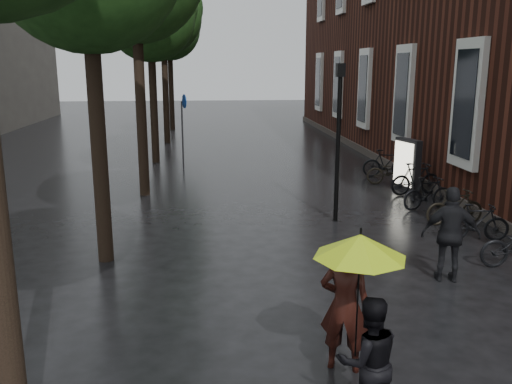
{
  "coord_description": "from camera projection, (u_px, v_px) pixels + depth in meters",
  "views": [
    {
      "loc": [
        -1.94,
        -4.21,
        4.08
      ],
      "look_at": [
        -0.85,
        7.26,
        1.36
      ],
      "focal_mm": 38.0,
      "sensor_mm": 36.0,
      "label": 1
    }
  ],
  "objects": [
    {
      "name": "parked_bicycles",
      "position": [
        441.0,
        197.0,
        15.09
      ],
      "size": [
        2.07,
        11.45,
        1.05
      ],
      "color": "black",
      "rests_on": "ground"
    },
    {
      "name": "person_black",
      "position": [
        368.0,
        361.0,
        6.18
      ],
      "size": [
        0.79,
        0.62,
        1.56
      ],
      "primitive_type": "imported",
      "rotation": [
        0.0,
        0.0,
        3.18
      ],
      "color": "black",
      "rests_on": "ground"
    },
    {
      "name": "cycle_sign",
      "position": [
        183.0,
        120.0,
        21.09
      ],
      "size": [
        0.16,
        0.54,
        2.97
      ],
      "rotation": [
        0.0,
        0.0,
        0.3
      ],
      "color": "#262628",
      "rests_on": "ground"
    },
    {
      "name": "lamp_post",
      "position": [
        339.0,
        128.0,
        13.93
      ],
      "size": [
        0.21,
        0.21,
        4.11
      ],
      "rotation": [
        0.0,
        0.0,
        -0.3
      ],
      "color": "black",
      "rests_on": "ground"
    },
    {
      "name": "lime_umbrella",
      "position": [
        360.0,
        246.0,
        6.37
      ],
      "size": [
        1.13,
        1.13,
        1.66
      ],
      "rotation": [
        0.0,
        0.0,
        0.4
      ],
      "color": "black",
      "rests_on": "ground"
    },
    {
      "name": "person_burgundy",
      "position": [
        345.0,
        306.0,
        7.27
      ],
      "size": [
        0.79,
        0.65,
        1.85
      ],
      "primitive_type": "imported",
      "rotation": [
        0.0,
        0.0,
        2.78
      ],
      "color": "black",
      "rests_on": "ground"
    },
    {
      "name": "brick_building",
      "position": [
        487.0,
        20.0,
        23.64
      ],
      "size": [
        10.2,
        33.2,
        12.0
      ],
      "color": "#38160F",
      "rests_on": "ground"
    },
    {
      "name": "ad_lightbox",
      "position": [
        407.0,
        165.0,
        17.71
      ],
      "size": [
        0.27,
        1.15,
        1.74
      ],
      "rotation": [
        0.0,
        0.0,
        0.26
      ],
      "color": "black",
      "rests_on": "ground"
    },
    {
      "name": "pedestrian_walking",
      "position": [
        451.0,
        235.0,
        10.29
      ],
      "size": [
        1.17,
        0.7,
        1.86
      ],
      "primitive_type": "imported",
      "rotation": [
        0.0,
        0.0,
        2.9
      ],
      "color": "black",
      "rests_on": "ground"
    }
  ]
}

